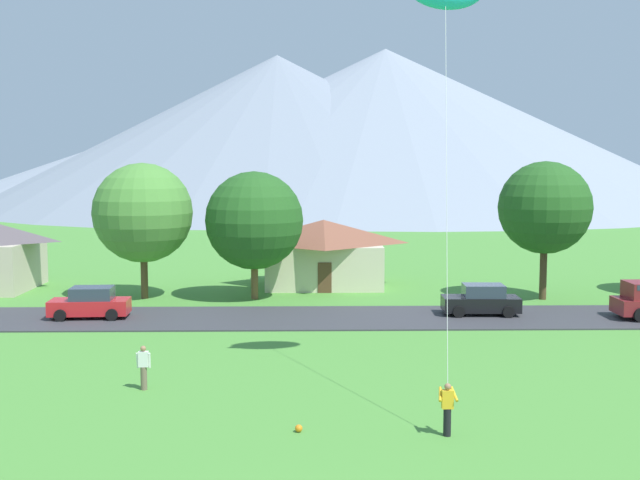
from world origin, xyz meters
TOP-DOWN VIEW (x-y plane):
  - road_strip at (0.00, 26.42)m, footprint 160.00×6.57m
  - mountain_far_east_ridge at (15.53, 144.46)m, footprint 129.13×129.13m
  - mountain_far_west_ridge at (-21.58, 164.36)m, footprint 118.68×118.68m
  - mountain_central_ridge at (-6.04, 139.52)m, footprint 114.30×114.30m
  - house_leftmost at (0.54, 38.13)m, footprint 8.44×7.00m
  - tree_near_left at (-3.88, 32.66)m, footprint 6.07×6.07m
  - tree_center at (14.04, 32.20)m, footprint 5.71×5.71m
  - tree_right_of_center at (-10.79, 33.04)m, footprint 6.18×6.18m
  - parked_car_red_west_end at (-12.41, 26.52)m, footprint 4.28×2.24m
  - parked_car_black_mid_west at (9.03, 27.01)m, footprint 4.26×2.20m
  - watcher_person at (-6.79, 13.04)m, footprint 0.56×0.24m
  - soccer_ball at (-0.96, 8.26)m, footprint 0.24×0.24m

SIDE VIEW (x-z plane):
  - road_strip at x=0.00m, z-range 0.00..0.08m
  - soccer_ball at x=-0.96m, z-range 0.00..0.24m
  - parked_car_red_west_end at x=-12.41m, z-range 0.03..1.71m
  - parked_car_black_mid_west at x=9.03m, z-range 0.03..1.71m
  - watcher_person at x=-6.79m, z-range 0.04..1.71m
  - house_leftmost at x=0.54m, z-range 0.08..4.64m
  - tree_near_left at x=-3.88m, z-range 0.93..8.88m
  - tree_right_of_center at x=-10.79m, z-range 1.13..9.60m
  - tree_center at x=14.04m, z-range 1.42..9.99m
  - mountain_far_west_ridge at x=-21.58m, z-range 0.00..20.71m
  - mountain_central_ridge at x=-6.04m, z-range 0.00..29.26m
  - mountain_far_east_ridge at x=15.53m, z-range 0.00..31.20m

